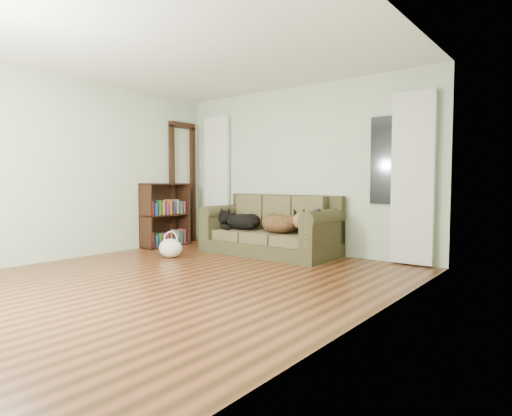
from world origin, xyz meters
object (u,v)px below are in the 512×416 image
Objects in this scene: dog_black_lab at (241,221)px; dog_shepherd at (282,223)px; tote_bag at (171,247)px; bookshelf at (165,217)px; sofa at (269,225)px.

dog_black_lab is 0.78m from dog_shepherd.
bookshelf reaches higher than tote_bag.
dog_shepherd is (0.78, 0.00, 0.01)m from dog_black_lab.
sofa is 0.27m from dog_shepherd.
dog_black_lab is 0.56× the size of bookshelf.
bookshelf is at bearing -167.17° from sofa.
dog_shepherd reaches higher than tote_bag.
dog_shepherd is (0.26, -0.04, 0.04)m from sofa.
dog_black_lab is (-0.52, -0.04, 0.03)m from sofa.
sofa reaches higher than tote_bag.
tote_bag is (-1.22, -1.08, -0.33)m from dog_shepherd.
dog_shepherd reaches higher than dog_black_lab.
dog_black_lab is 1.21m from tote_bag.
sofa is 3.03× the size of dog_shepherd.
dog_shepherd is at bearing 3.15° from bookshelf.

